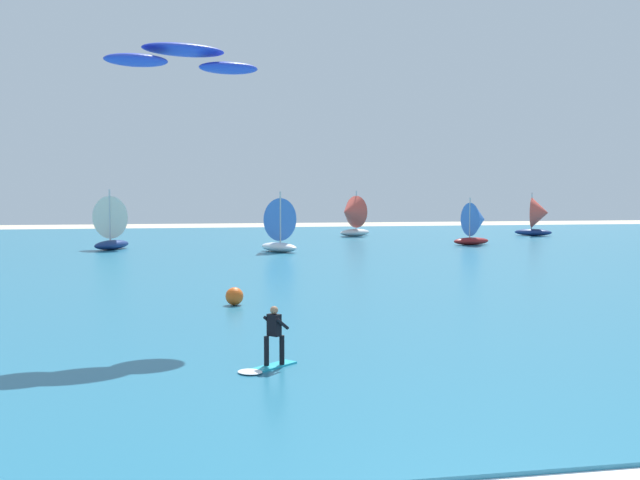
{
  "coord_description": "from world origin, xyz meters",
  "views": [
    {
      "loc": [
        -4.86,
        -7.22,
        4.84
      ],
      "look_at": [
        -0.71,
        14.53,
        3.42
      ],
      "focal_mm": 41.45,
      "sensor_mm": 36.0,
      "label": 1
    }
  ],
  "objects_px": {
    "kite": "(184,59)",
    "sailboat_far_right": "(116,222)",
    "kitesurfer": "(269,346)",
    "sailboat_far_left": "(351,215)",
    "sailboat_heeled_over": "(476,223)",
    "sailboat_center_horizon": "(274,224)",
    "sailboat_mid_right": "(539,216)",
    "marker_buoy": "(234,296)"
  },
  "relations": [
    {
      "from": "sailboat_heeled_over",
      "to": "sailboat_center_horizon",
      "type": "distance_m",
      "value": 19.61
    },
    {
      "from": "kitesurfer",
      "to": "sailboat_heeled_over",
      "type": "bearing_deg",
      "value": 60.99
    },
    {
      "from": "sailboat_far_left",
      "to": "marker_buoy",
      "type": "distance_m",
      "value": 49.93
    },
    {
      "from": "kite",
      "to": "sailboat_mid_right",
      "type": "distance_m",
      "value": 63.3
    },
    {
      "from": "sailboat_far_left",
      "to": "sailboat_far_right",
      "type": "bearing_deg",
      "value": -149.32
    },
    {
      "from": "kite",
      "to": "marker_buoy",
      "type": "xyz_separation_m",
      "value": [
        2.04,
        5.39,
        -8.89
      ]
    },
    {
      "from": "sailboat_heeled_over",
      "to": "sailboat_far_right",
      "type": "bearing_deg",
      "value": 178.53
    },
    {
      "from": "sailboat_center_horizon",
      "to": "sailboat_far_left",
      "type": "xyz_separation_m",
      "value": [
        10.86,
        19.18,
        0.05
      ]
    },
    {
      "from": "sailboat_far_left",
      "to": "marker_buoy",
      "type": "relative_size",
      "value": 6.54
    },
    {
      "from": "sailboat_far_right",
      "to": "kite",
      "type": "bearing_deg",
      "value": -81.93
    },
    {
      "from": "sailboat_heeled_over",
      "to": "sailboat_center_horizon",
      "type": "height_order",
      "value": "sailboat_center_horizon"
    },
    {
      "from": "sailboat_center_horizon",
      "to": "marker_buoy",
      "type": "distance_m",
      "value": 28.58
    },
    {
      "from": "kite",
      "to": "sailboat_far_right",
      "type": "relative_size",
      "value": 1.11
    },
    {
      "from": "kitesurfer",
      "to": "sailboat_far_left",
      "type": "height_order",
      "value": "sailboat_far_left"
    },
    {
      "from": "sailboat_center_horizon",
      "to": "sailboat_mid_right",
      "type": "bearing_deg",
      "value": 27.25
    },
    {
      "from": "kite",
      "to": "sailboat_heeled_over",
      "type": "height_order",
      "value": "kite"
    },
    {
      "from": "sailboat_heeled_over",
      "to": "kite",
      "type": "bearing_deg",
      "value": -125.0
    },
    {
      "from": "sailboat_heeled_over",
      "to": "sailboat_mid_right",
      "type": "xyz_separation_m",
      "value": [
        12.27,
        11.84,
        0.2
      ]
    },
    {
      "from": "kitesurfer",
      "to": "sailboat_mid_right",
      "type": "bearing_deg",
      "value": 56.69
    },
    {
      "from": "kite",
      "to": "marker_buoy",
      "type": "relative_size",
      "value": 7.38
    },
    {
      "from": "kite",
      "to": "sailboat_far_right",
      "type": "bearing_deg",
      "value": 98.07
    },
    {
      "from": "kitesurfer",
      "to": "sailboat_far_left",
      "type": "distance_m",
      "value": 60.81
    },
    {
      "from": "kitesurfer",
      "to": "marker_buoy",
      "type": "relative_size",
      "value": 2.44
    },
    {
      "from": "sailboat_far_left",
      "to": "marker_buoy",
      "type": "height_order",
      "value": "sailboat_far_left"
    },
    {
      "from": "sailboat_far_right",
      "to": "sailboat_mid_right",
      "type": "relative_size",
      "value": 1.06
    },
    {
      "from": "sailboat_far_right",
      "to": "sailboat_far_left",
      "type": "bearing_deg",
      "value": 30.68
    },
    {
      "from": "sailboat_heeled_over",
      "to": "sailboat_far_left",
      "type": "bearing_deg",
      "value": 119.09
    },
    {
      "from": "sailboat_mid_right",
      "to": "marker_buoy",
      "type": "xyz_separation_m",
      "value": [
        -36.66,
        -44.2,
        -1.8
      ]
    },
    {
      "from": "sailboat_far_left",
      "to": "kitesurfer",
      "type": "bearing_deg",
      "value": -105.29
    },
    {
      "from": "sailboat_heeled_over",
      "to": "sailboat_far_left",
      "type": "relative_size",
      "value": 0.87
    },
    {
      "from": "sailboat_far_right",
      "to": "sailboat_center_horizon",
      "type": "height_order",
      "value": "sailboat_far_right"
    },
    {
      "from": "kitesurfer",
      "to": "sailboat_mid_right",
      "type": "relative_size",
      "value": 0.39
    },
    {
      "from": "sailboat_heeled_over",
      "to": "sailboat_center_horizon",
      "type": "xyz_separation_m",
      "value": [
        -19.12,
        -4.33,
        0.25
      ]
    },
    {
      "from": "sailboat_center_horizon",
      "to": "kite",
      "type": "bearing_deg",
      "value": -102.35
    },
    {
      "from": "kitesurfer",
      "to": "sailboat_far_right",
      "type": "relative_size",
      "value": 0.37
    },
    {
      "from": "sailboat_heeled_over",
      "to": "marker_buoy",
      "type": "xyz_separation_m",
      "value": [
        -24.39,
        -32.36,
        -1.6
      ]
    },
    {
      "from": "kite",
      "to": "sailboat_heeled_over",
      "type": "bearing_deg",
      "value": 55.0
    },
    {
      "from": "sailboat_far_left",
      "to": "sailboat_mid_right",
      "type": "bearing_deg",
      "value": -8.34
    },
    {
      "from": "sailboat_heeled_over",
      "to": "sailboat_far_left",
      "type": "height_order",
      "value": "sailboat_far_left"
    },
    {
      "from": "kitesurfer",
      "to": "kite",
      "type": "distance_m",
      "value": 10.78
    },
    {
      "from": "sailboat_mid_right",
      "to": "kitesurfer",
      "type": "bearing_deg",
      "value": -123.31
    },
    {
      "from": "kitesurfer",
      "to": "sailboat_far_left",
      "type": "xyz_separation_m",
      "value": [
        16.03,
        58.64,
        1.67
      ]
    }
  ]
}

